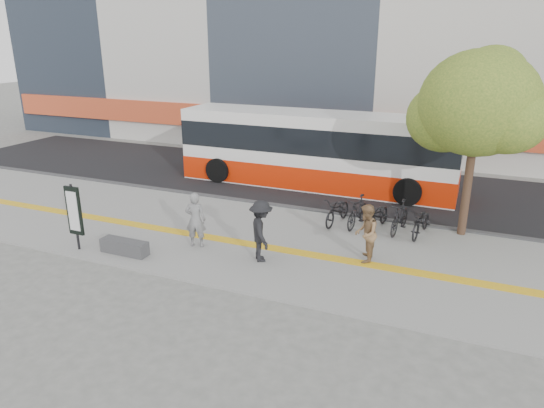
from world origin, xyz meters
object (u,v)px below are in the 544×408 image
at_px(seated_woman, 196,220).
at_px(pedestrian_tan, 366,233).
at_px(bus, 316,152).
at_px(signboard, 74,212).
at_px(pedestrian_dark, 261,231).
at_px(street_tree, 478,105).
at_px(bench, 125,247).

distance_m(seated_woman, pedestrian_tan, 5.44).
height_order(bus, seated_woman, bus).
height_order(signboard, pedestrian_dark, signboard).
bearing_deg(street_tree, bench, -148.38).
bearing_deg(signboard, pedestrian_dark, 14.93).
xyz_separation_m(bench, seated_woman, (1.80, 1.40, 0.70)).
relative_size(bench, pedestrian_dark, 0.83).
height_order(bench, pedestrian_dark, pedestrian_dark).
height_order(bench, pedestrian_tan, pedestrian_tan).
xyz_separation_m(bus, pedestrian_dark, (1.02, -8.46, -0.59)).
height_order(bus, pedestrian_tan, bus).
bearing_deg(bus, pedestrian_dark, -83.11).
bearing_deg(signboard, bench, 10.81).
xyz_separation_m(signboard, seated_woman, (3.40, 1.71, -0.37)).
distance_m(seated_woman, pedestrian_dark, 2.40).
distance_m(pedestrian_tan, pedestrian_dark, 3.17).
bearing_deg(pedestrian_tan, signboard, -79.08).
relative_size(bus, seated_woman, 6.83).
distance_m(bench, street_tree, 12.23).
xyz_separation_m(signboard, street_tree, (11.38, 6.33, 3.15)).
bearing_deg(bench, bus, 71.87).
distance_m(signboard, pedestrian_tan, 9.17).
bearing_deg(bus, pedestrian_tan, -61.41).
relative_size(street_tree, seated_woman, 3.43).
bearing_deg(bus, seated_woman, -99.42).
bearing_deg(pedestrian_dark, seated_woman, 51.52).
xyz_separation_m(seated_woman, pedestrian_dark, (2.40, -0.16, 0.04)).
height_order(street_tree, bus, street_tree).
distance_m(street_tree, pedestrian_tan, 5.69).
relative_size(street_tree, bus, 0.50).
relative_size(signboard, seated_woman, 1.19).
xyz_separation_m(bench, pedestrian_dark, (4.20, 1.24, 0.74)).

